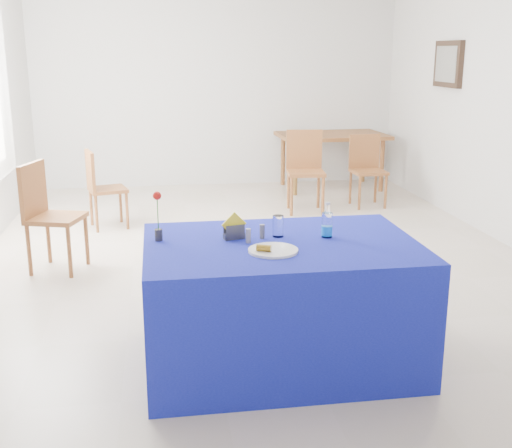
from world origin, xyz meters
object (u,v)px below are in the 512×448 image
at_px(oak_table, 332,139).
at_px(chair_win_a, 46,209).
at_px(plate, 273,250).
at_px(chair_win_b, 100,184).
at_px(chair_bg_right, 367,165).
at_px(chair_bg_left, 305,165).
at_px(water_bottle, 327,226).
at_px(blue_table, 281,302).

relative_size(oak_table, chair_win_a, 1.56).
distance_m(plate, chair_win_b, 3.70).
distance_m(oak_table, chair_bg_right, 1.07).
relative_size(plate, oak_table, 0.19).
bearing_deg(chair_bg_left, oak_table, 67.42).
bearing_deg(water_bottle, chair_win_a, 135.38).
xyz_separation_m(plate, oak_table, (1.75, 5.13, -0.09)).
bearing_deg(chair_bg_left, chair_win_b, -163.12).
distance_m(plate, chair_win_a, 2.68).
height_order(oak_table, chair_bg_right, chair_bg_right).
bearing_deg(oak_table, blue_table, -108.62).
height_order(plate, chair_win_b, chair_win_b).
relative_size(blue_table, chair_win_a, 1.71).
bearing_deg(chair_win_b, oak_table, -75.79).
xyz_separation_m(plate, chair_win_a, (-1.57, 2.16, -0.23)).
xyz_separation_m(oak_table, chair_win_b, (-2.98, -1.65, -0.19)).
height_order(plate, chair_bg_left, chair_bg_left).
xyz_separation_m(blue_table, chair_win_a, (-1.65, 1.98, 0.16)).
height_order(blue_table, chair_win_a, chair_win_a).
xyz_separation_m(blue_table, chair_win_b, (-1.31, 3.30, 0.10)).
bearing_deg(chair_win_b, water_bottle, -168.54).
distance_m(plate, chair_bg_right, 4.53).
distance_m(water_bottle, chair_bg_left, 3.77).
height_order(plate, chair_win_a, chair_win_a).
relative_size(oak_table, chair_bg_left, 1.54).
relative_size(plate, chair_bg_right, 0.33).
bearing_deg(blue_table, plate, -114.65).
relative_size(chair_bg_left, chair_win_b, 1.13).
xyz_separation_m(plate, chair_bg_right, (1.91, 4.09, -0.27)).
height_order(blue_table, chair_bg_right, chair_bg_right).
relative_size(chair_win_a, chair_win_b, 1.12).
bearing_deg(oak_table, chair_bg_right, -81.39).
distance_m(plate, chair_bg_left, 4.09).
bearing_deg(water_bottle, plate, -147.16).
distance_m(water_bottle, chair_win_a, 2.75).
bearing_deg(chair_win_b, chair_bg_left, -93.86).
bearing_deg(water_bottle, oak_table, 74.25).
bearing_deg(chair_win_b, chair_win_a, 150.54).
bearing_deg(chair_bg_right, chair_win_a, -153.21).
xyz_separation_m(oak_table, chair_win_a, (-3.33, -2.97, -0.14)).
distance_m(chair_bg_left, chair_bg_right, 0.83).
relative_size(chair_bg_right, chair_win_b, 1.03).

